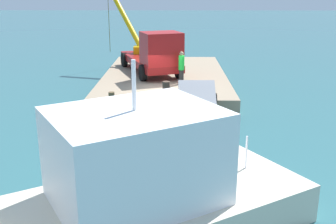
% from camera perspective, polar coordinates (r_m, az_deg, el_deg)
% --- Properties ---
extents(ground, '(200.00, 200.00, 0.00)m').
position_cam_1_polar(ground, '(22.72, -0.68, 1.33)').
color(ground, '#2D6066').
extents(dock, '(13.38, 7.88, 0.80)m').
position_cam_1_polar(dock, '(26.78, -0.43, 4.65)').
color(dock, gray).
rests_on(dock, ground).
extents(crane_truck, '(9.61, 6.03, 5.82)m').
position_cam_1_polar(crane_truck, '(26.07, -2.13, 8.32)').
color(crane_truck, maroon).
rests_on(crane_truck, dock).
extents(dock_worker, '(0.34, 0.34, 1.90)m').
position_cam_1_polar(dock_worker, '(23.57, 1.91, 6.34)').
color(dock_worker, '#252525').
rests_on(dock_worker, dock).
extents(salvaged_car, '(4.12, 1.96, 2.94)m').
position_cam_1_polar(salvaged_car, '(18.07, 4.24, -0.53)').
color(salvaged_car, '#99999E').
rests_on(salvaged_car, ground).
extents(piling_near, '(0.29, 0.29, 1.45)m').
position_cam_1_polar(piling_near, '(19.51, -7.93, 0.73)').
color(piling_near, brown).
rests_on(piling_near, ground).
extents(piling_mid, '(0.36, 0.36, 1.97)m').
position_cam_1_polar(piling_mid, '(19.26, -0.26, 1.48)').
color(piling_mid, '#4F3A2C').
rests_on(piling_mid, ground).
extents(piling_far, '(0.41, 0.41, 1.71)m').
position_cam_1_polar(piling_far, '(19.61, 5.82, 1.28)').
color(piling_far, brown).
rests_on(piling_far, ground).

